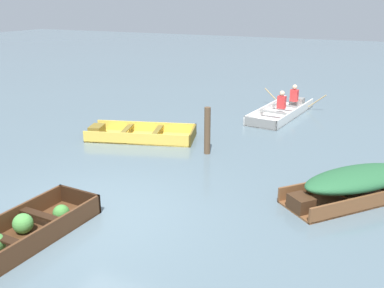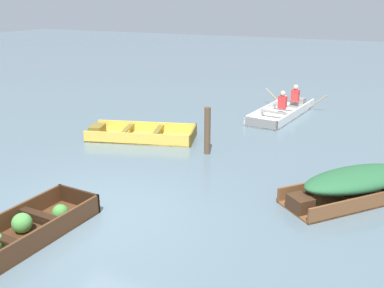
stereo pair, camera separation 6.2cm
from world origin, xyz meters
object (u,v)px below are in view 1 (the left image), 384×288
at_px(skiff_yellow_mid_moored, 137,135).
at_px(rowboat_white_with_crew, 283,110).
at_px(skiff_wooden_brown_near_moored, 357,182).
at_px(mooring_post, 207,131).
at_px(dinghy_dark_varnish_foreground, 19,234).

xyz_separation_m(skiff_yellow_mid_moored, rowboat_white_with_crew, (3.20, 4.59, 0.05)).
height_order(skiff_wooden_brown_near_moored, mooring_post, mooring_post).
xyz_separation_m(skiff_wooden_brown_near_moored, rowboat_white_with_crew, (-3.00, 6.11, -0.21)).
bearing_deg(dinghy_dark_varnish_foreground, mooring_post, 78.40).
relative_size(skiff_yellow_mid_moored, rowboat_white_with_crew, 0.86).
bearing_deg(rowboat_white_with_crew, skiff_yellow_mid_moored, -124.85).
distance_m(skiff_yellow_mid_moored, rowboat_white_with_crew, 5.60).
bearing_deg(rowboat_white_with_crew, dinghy_dark_varnish_foreground, -100.52).
relative_size(dinghy_dark_varnish_foreground, skiff_yellow_mid_moored, 0.86).
height_order(dinghy_dark_varnish_foreground, skiff_yellow_mid_moored, dinghy_dark_varnish_foreground).
xyz_separation_m(skiff_wooden_brown_near_moored, mooring_post, (-3.81, 1.19, 0.26)).
bearing_deg(mooring_post, dinghy_dark_varnish_foreground, -101.60).
distance_m(skiff_wooden_brown_near_moored, skiff_yellow_mid_moored, 6.39).
relative_size(dinghy_dark_varnish_foreground, rowboat_white_with_crew, 0.74).
height_order(rowboat_white_with_crew, mooring_post, mooring_post).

